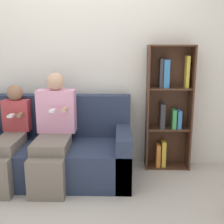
% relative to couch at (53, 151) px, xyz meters
% --- Properties ---
extents(ground_plane, '(14.00, 14.00, 0.00)m').
position_rel_couch_xyz_m(ground_plane, '(0.29, -0.52, -0.30)').
color(ground_plane, '#BCB2A8').
extents(back_wall, '(10.00, 0.06, 2.55)m').
position_rel_couch_xyz_m(back_wall, '(0.29, 0.44, 0.98)').
color(back_wall, silver).
rests_on(back_wall, ground_plane).
extents(couch, '(1.76, 0.83, 0.91)m').
position_rel_couch_xyz_m(couch, '(0.00, 0.00, 0.00)').
color(couch, '#28334C').
rests_on(couch, ground_plane).
extents(adult_seated, '(0.42, 0.75, 1.19)m').
position_rel_couch_xyz_m(adult_seated, '(0.04, -0.12, 0.31)').
color(adult_seated, '#70665B').
rests_on(adult_seated, ground_plane).
extents(child_seated, '(0.30, 0.77, 1.05)m').
position_rel_couch_xyz_m(child_seated, '(-0.43, -0.16, 0.23)').
color(child_seated, '#70665B').
rests_on(child_seated, ground_plane).
extents(bookshelf, '(0.53, 0.24, 1.49)m').
position_rel_couch_xyz_m(bookshelf, '(1.34, 0.31, 0.44)').
color(bookshelf, '#4C2D1E').
rests_on(bookshelf, ground_plane).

